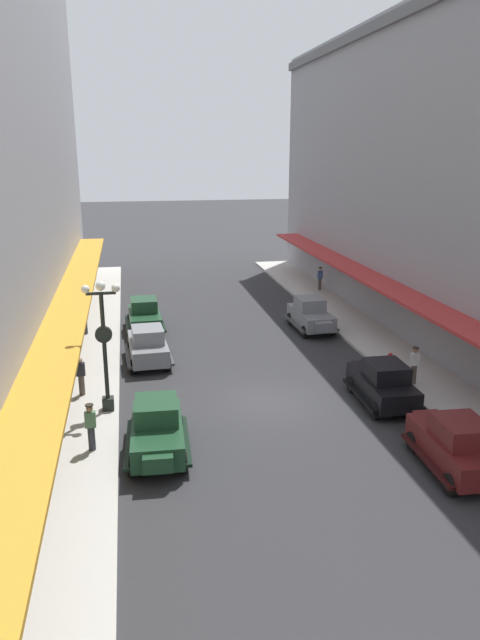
{
  "coord_description": "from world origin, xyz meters",
  "views": [
    {
      "loc": [
        -5.33,
        -21.86,
        10.01
      ],
      "look_at": [
        0.0,
        6.0,
        1.8
      ],
      "focal_mm": 33.21,
      "sensor_mm": 36.0,
      "label": 1
    }
  ],
  "objects_px": {
    "lamp_post_with_clock": "(104,341)",
    "parked_car_3": "(311,314)",
    "parked_car_5": "(157,428)",
    "pedestrian_1": "(320,278)",
    "parked_car_4": "(148,344)",
    "pedestrian_2": "(414,365)",
    "parked_car_0": "(456,443)",
    "parked_car_1": "(383,382)",
    "fire_hydrant": "(390,361)",
    "pedestrian_3": "(81,376)",
    "parked_car_2": "(144,315)",
    "pedestrian_4": "(85,319)",
    "pedestrian_0": "(91,427)"
  },
  "relations": [
    {
      "from": "parked_car_3",
      "to": "parked_car_4",
      "type": "relative_size",
      "value": 1.0
    },
    {
      "from": "parked_car_3",
      "to": "parked_car_5",
      "type": "height_order",
      "value": "same"
    },
    {
      "from": "parked_car_1",
      "to": "pedestrian_1",
      "type": "bearing_deg",
      "value": 79.15
    },
    {
      "from": "parked_car_4",
      "to": "pedestrian_2",
      "type": "relative_size",
      "value": 2.58
    },
    {
      "from": "lamp_post_with_clock",
      "to": "parked_car_3",
      "type": "bearing_deg",
      "value": 39.67
    },
    {
      "from": "pedestrian_4",
      "to": "lamp_post_with_clock",
      "type": "bearing_deg",
      "value": -81.96
    },
    {
      "from": "parked_car_1",
      "to": "fire_hydrant",
      "type": "height_order",
      "value": "parked_car_1"
    },
    {
      "from": "parked_car_4",
      "to": "parked_car_0",
      "type": "bearing_deg",
      "value": -52.15
    },
    {
      "from": "parked_car_0",
      "to": "pedestrian_4",
      "type": "xyz_separation_m",
      "value": [
        -12.56,
        16.87,
        0.07
      ]
    },
    {
      "from": "parked_car_3",
      "to": "lamp_post_with_clock",
      "type": "bearing_deg",
      "value": -140.33
    },
    {
      "from": "pedestrian_1",
      "to": "parked_car_5",
      "type": "bearing_deg",
      "value": -120.74
    },
    {
      "from": "fire_hydrant",
      "to": "pedestrian_0",
      "type": "xyz_separation_m",
      "value": [
        -13.22,
        -5.26,
        0.45
      ]
    },
    {
      "from": "parked_car_2",
      "to": "lamp_post_with_clock",
      "type": "height_order",
      "value": "lamp_post_with_clock"
    },
    {
      "from": "parked_car_2",
      "to": "pedestrian_3",
      "type": "distance_m",
      "value": 9.59
    },
    {
      "from": "parked_car_5",
      "to": "pedestrian_2",
      "type": "xyz_separation_m",
      "value": [
        11.3,
        3.82,
        0.07
      ]
    },
    {
      "from": "parked_car_3",
      "to": "pedestrian_0",
      "type": "xyz_separation_m",
      "value": [
        -11.65,
        -12.5,
        0.07
      ]
    },
    {
      "from": "pedestrian_1",
      "to": "pedestrian_4",
      "type": "relative_size",
      "value": 1.0
    },
    {
      "from": "lamp_post_with_clock",
      "to": "pedestrian_3",
      "type": "relative_size",
      "value": 3.15
    },
    {
      "from": "parked_car_2",
      "to": "parked_car_3",
      "type": "bearing_deg",
      "value": -9.43
    },
    {
      "from": "fire_hydrant",
      "to": "parked_car_0",
      "type": "bearing_deg",
      "value": -100.98
    },
    {
      "from": "parked_car_0",
      "to": "pedestrian_2",
      "type": "xyz_separation_m",
      "value": [
        1.94,
        6.75,
        0.07
      ]
    },
    {
      "from": "fire_hydrant",
      "to": "pedestrian_3",
      "type": "relative_size",
      "value": 0.5
    },
    {
      "from": "pedestrian_1",
      "to": "parked_car_0",
      "type": "bearing_deg",
      "value": -98.21
    },
    {
      "from": "parked_car_2",
      "to": "parked_car_5",
      "type": "distance_m",
      "value": 14.41
    },
    {
      "from": "parked_car_1",
      "to": "pedestrian_4",
      "type": "height_order",
      "value": "parked_car_1"
    },
    {
      "from": "pedestrian_3",
      "to": "pedestrian_4",
      "type": "distance_m",
      "value": 8.67
    },
    {
      "from": "lamp_post_with_clock",
      "to": "pedestrian_1",
      "type": "bearing_deg",
      "value": 51.08
    },
    {
      "from": "parked_car_3",
      "to": "pedestrian_1",
      "type": "relative_size",
      "value": 2.57
    },
    {
      "from": "parked_car_1",
      "to": "parked_car_2",
      "type": "distance_m",
      "value": 15.1
    },
    {
      "from": "parked_car_4",
      "to": "pedestrian_2",
      "type": "distance_m",
      "value": 12.4
    },
    {
      "from": "parked_car_1",
      "to": "parked_car_4",
      "type": "xyz_separation_m",
      "value": [
        -9.16,
        6.66,
        0.0
      ]
    },
    {
      "from": "parked_car_2",
      "to": "pedestrian_1",
      "type": "relative_size",
      "value": 2.57
    },
    {
      "from": "parked_car_3",
      "to": "pedestrian_4",
      "type": "relative_size",
      "value": 2.57
    },
    {
      "from": "pedestrian_0",
      "to": "pedestrian_1",
      "type": "bearing_deg",
      "value": 54.72
    },
    {
      "from": "pedestrian_3",
      "to": "parked_car_3",
      "type": "bearing_deg",
      "value": 31.67
    },
    {
      "from": "pedestrian_0",
      "to": "fire_hydrant",
      "type": "bearing_deg",
      "value": 21.69
    },
    {
      "from": "pedestrian_1",
      "to": "parked_car_2",
      "type": "bearing_deg",
      "value": -150.34
    },
    {
      "from": "pedestrian_1",
      "to": "pedestrian_3",
      "type": "relative_size",
      "value": 1.02
    },
    {
      "from": "parked_car_3",
      "to": "pedestrian_4",
      "type": "bearing_deg",
      "value": 175.08
    },
    {
      "from": "parked_car_0",
      "to": "parked_car_4",
      "type": "height_order",
      "value": "same"
    },
    {
      "from": "parked_car_3",
      "to": "parked_car_5",
      "type": "xyz_separation_m",
      "value": [
        -9.45,
        -12.85,
        0.0
      ]
    },
    {
      "from": "parked_car_4",
      "to": "fire_hydrant",
      "type": "distance_m",
      "value": 11.5
    },
    {
      "from": "parked_car_2",
      "to": "parked_car_4",
      "type": "distance_m",
      "value": 5.36
    },
    {
      "from": "parked_car_1",
      "to": "fire_hydrant",
      "type": "xyz_separation_m",
      "value": [
        1.81,
        3.22,
        -0.38
      ]
    },
    {
      "from": "parked_car_5",
      "to": "pedestrian_1",
      "type": "relative_size",
      "value": 2.58
    },
    {
      "from": "parked_car_5",
      "to": "pedestrian_3",
      "type": "distance_m",
      "value": 5.99
    },
    {
      "from": "parked_car_1",
      "to": "pedestrian_0",
      "type": "relative_size",
      "value": 2.57
    },
    {
      "from": "lamp_post_with_clock",
      "to": "pedestrian_2",
      "type": "xyz_separation_m",
      "value": [
        13.03,
        0.24,
        -1.97
      ]
    },
    {
      "from": "parked_car_2",
      "to": "fire_hydrant",
      "type": "xyz_separation_m",
      "value": [
        10.94,
        -8.8,
        -0.38
      ]
    },
    {
      "from": "pedestrian_0",
      "to": "parked_car_3",
      "type": "bearing_deg",
      "value": 47.01
    }
  ]
}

